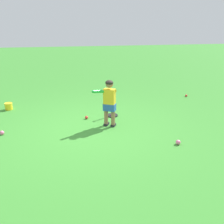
# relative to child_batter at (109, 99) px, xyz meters

# --- Properties ---
(ground_plane) EXTENTS (40.00, 40.00, 0.00)m
(ground_plane) POSITION_rel_child_batter_xyz_m (0.50, 0.15, -0.65)
(ground_plane) COLOR #38842D
(child_batter) EXTENTS (0.58, 0.37, 1.08)m
(child_batter) POSITION_rel_child_batter_xyz_m (0.00, 0.00, 0.00)
(child_batter) COLOR #232328
(child_batter) RESTS_ON ground
(play_ball_far_right) EXTENTS (0.08, 0.08, 0.08)m
(play_ball_far_right) POSITION_rel_child_batter_xyz_m (0.48, -0.53, -0.61)
(play_ball_far_right) COLOR red
(play_ball_far_right) RESTS_ON ground
(play_ball_center_lawn) EXTENTS (0.09, 0.09, 0.09)m
(play_ball_center_lawn) POSITION_rel_child_batter_xyz_m (2.33, 0.04, -0.60)
(play_ball_center_lawn) COLOR pink
(play_ball_center_lawn) RESTS_ON ground
(play_ball_near_batter) EXTENTS (0.07, 0.07, 0.07)m
(play_ball_near_batter) POSITION_rel_child_batter_xyz_m (-2.85, -1.85, -0.61)
(play_ball_near_batter) COLOR red
(play_ball_near_batter) RESTS_ON ground
(play_ball_far_left) EXTENTS (0.10, 0.10, 0.10)m
(play_ball_far_left) POSITION_rel_child_batter_xyz_m (-1.16, 1.16, -0.60)
(play_ball_far_left) COLOR pink
(play_ball_far_left) RESTS_ON ground
(batting_tee) EXTENTS (0.28, 0.28, 0.62)m
(batting_tee) POSITION_rel_child_batter_xyz_m (-0.19, -0.61, -0.55)
(batting_tee) COLOR black
(batting_tee) RESTS_ON ground
(toy_bucket) EXTENTS (0.22, 0.22, 0.19)m
(toy_bucket) POSITION_rel_child_batter_xyz_m (2.50, -1.62, -0.55)
(toy_bucket) COLOR yellow
(toy_bucket) RESTS_ON ground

